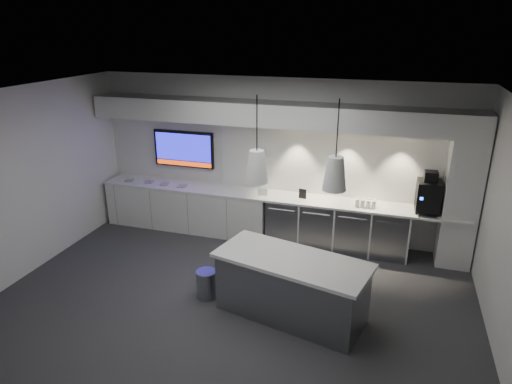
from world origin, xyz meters
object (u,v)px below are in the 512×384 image
(island, at_px, (291,287))
(coffee_machine, at_px, (428,195))
(bin, at_px, (207,284))
(wall_tv, at_px, (184,149))

(island, bearing_deg, coffee_machine, 65.40)
(bin, distance_m, coffee_machine, 3.94)
(wall_tv, bearing_deg, island, -42.32)
(wall_tv, distance_m, island, 3.94)
(island, distance_m, bin, 1.34)
(wall_tv, distance_m, coffee_machine, 4.61)
(island, relative_size, coffee_machine, 3.22)
(wall_tv, xyz_separation_m, coffee_machine, (4.59, -0.25, -0.37))
(wall_tv, distance_m, bin, 3.18)
(coffee_machine, bearing_deg, island, -130.20)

